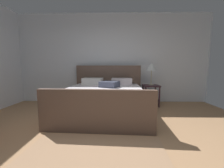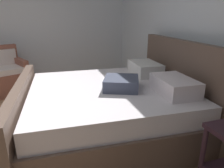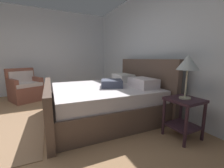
{
  "view_description": "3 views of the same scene",
  "coord_description": "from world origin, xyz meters",
  "px_view_note": "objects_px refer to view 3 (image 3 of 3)",
  "views": [
    {
      "loc": [
        0.07,
        -1.6,
        1.08
      ],
      "look_at": [
        0.0,
        1.58,
        0.71
      ],
      "focal_mm": 22.1,
      "sensor_mm": 36.0,
      "label": 1
    },
    {
      "loc": [
        2.11,
        0.95,
        1.45
      ],
      "look_at": [
        -0.08,
        1.64,
        0.68
      ],
      "focal_mm": 32.54,
      "sensor_mm": 36.0,
      "label": 2
    },
    {
      "loc": [
        2.43,
        0.52,
        1.17
      ],
      "look_at": [
        -0.45,
        1.95,
        0.6
      ],
      "focal_mm": 23.0,
      "sensor_mm": 36.0,
      "label": 3
    }
  ],
  "objects_px": {
    "bed": "(105,99)",
    "armchair": "(25,88)",
    "nightstand_right": "(184,112)",
    "table_lamp_right": "(188,63)"
  },
  "relations": [
    {
      "from": "bed",
      "to": "table_lamp_right",
      "type": "relative_size",
      "value": 3.54
    },
    {
      "from": "nightstand_right",
      "to": "armchair",
      "type": "relative_size",
      "value": 0.62
    },
    {
      "from": "armchair",
      "to": "nightstand_right",
      "type": "bearing_deg",
      "value": 34.32
    },
    {
      "from": "nightstand_right",
      "to": "bed",
      "type": "bearing_deg",
      "value": -151.9
    },
    {
      "from": "table_lamp_right",
      "to": "bed",
      "type": "bearing_deg",
      "value": -151.9
    },
    {
      "from": "bed",
      "to": "armchair",
      "type": "bearing_deg",
      "value": -142.15
    },
    {
      "from": "nightstand_right",
      "to": "table_lamp_right",
      "type": "relative_size",
      "value": 0.96
    },
    {
      "from": "nightstand_right",
      "to": "table_lamp_right",
      "type": "bearing_deg",
      "value": 63.43
    },
    {
      "from": "nightstand_right",
      "to": "armchair",
      "type": "height_order",
      "value": "armchair"
    },
    {
      "from": "bed",
      "to": "armchair",
      "type": "xyz_separation_m",
      "value": [
        -2.03,
        -1.58,
        0.0
      ]
    }
  ]
}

